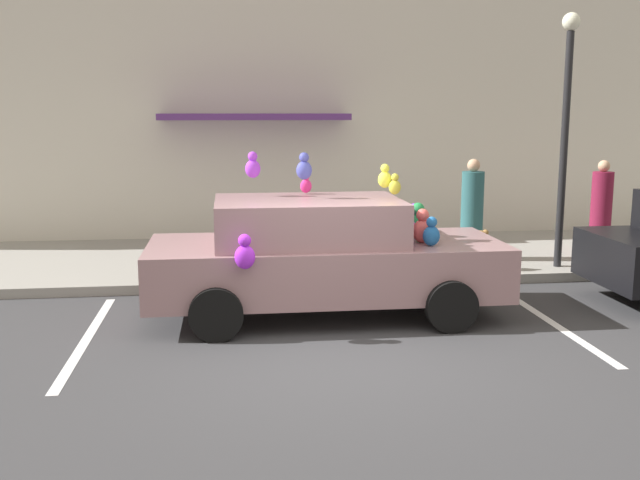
# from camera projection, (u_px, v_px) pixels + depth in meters

# --- Properties ---
(ground_plane) EXTENTS (60.00, 60.00, 0.00)m
(ground_plane) POSITION_uv_depth(u_px,v_px,m) (338.00, 356.00, 8.01)
(ground_plane) COLOR #38383A
(sidewalk) EXTENTS (24.00, 4.00, 0.15)m
(sidewalk) POSITION_uv_depth(u_px,v_px,m) (296.00, 259.00, 12.88)
(sidewalk) COLOR gray
(sidewalk) RESTS_ON ground
(storefront_building) EXTENTS (24.00, 1.25, 6.40)m
(storefront_building) POSITION_uv_depth(u_px,v_px,m) (285.00, 84.00, 14.43)
(storefront_building) COLOR beige
(storefront_building) RESTS_ON ground
(parking_stripe_front) EXTENTS (0.12, 3.60, 0.01)m
(parking_stripe_front) POSITION_uv_depth(u_px,v_px,m) (549.00, 321.00, 9.34)
(parking_stripe_front) COLOR silver
(parking_stripe_front) RESTS_ON ground
(parking_stripe_rear) EXTENTS (0.12, 3.60, 0.01)m
(parking_stripe_rear) POSITION_uv_depth(u_px,v_px,m) (87.00, 338.00, 8.63)
(parking_stripe_rear) COLOR silver
(parking_stripe_rear) RESTS_ON ground
(plush_covered_car) EXTENTS (4.57, 2.14, 2.14)m
(plush_covered_car) POSITION_uv_depth(u_px,v_px,m) (323.00, 255.00, 9.47)
(plush_covered_car) COLOR gray
(plush_covered_car) RESTS_ON ground
(teddy_bear_on_sidewalk) EXTENTS (0.34, 0.28, 0.65)m
(teddy_bear_on_sidewalk) POSITION_uv_depth(u_px,v_px,m) (480.00, 251.00, 11.61)
(teddy_bear_on_sidewalk) COLOR #9E723D
(teddy_bear_on_sidewalk) RESTS_ON sidewalk
(street_lamp_post) EXTENTS (0.28, 0.28, 4.01)m
(street_lamp_post) POSITION_uv_depth(u_px,v_px,m) (566.00, 115.00, 11.48)
(street_lamp_post) COLOR black
(street_lamp_post) RESTS_ON sidewalk
(pedestrian_near_shopfront) EXTENTS (0.38, 0.38, 1.72)m
(pedestrian_near_shopfront) POSITION_uv_depth(u_px,v_px,m) (472.00, 214.00, 12.36)
(pedestrian_near_shopfront) COLOR #28585C
(pedestrian_near_shopfront) RESTS_ON sidewalk
(pedestrian_walking_past) EXTENTS (0.37, 0.37, 1.66)m
(pedestrian_walking_past) POSITION_uv_depth(u_px,v_px,m) (601.00, 211.00, 12.90)
(pedestrian_walking_past) COLOR maroon
(pedestrian_walking_past) RESTS_ON sidewalk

